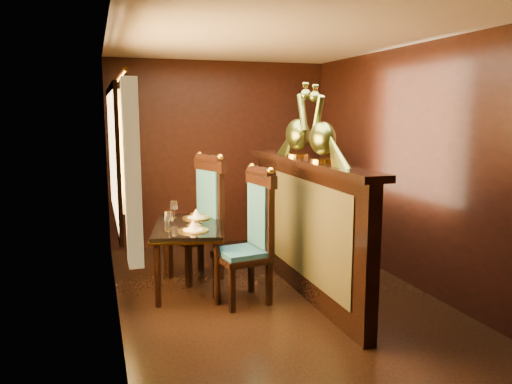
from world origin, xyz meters
TOP-DOWN VIEW (x-y plane):
  - ground at (0.00, 0.00)m, footprint 5.00×5.00m
  - room_shell at (-0.09, 0.02)m, footprint 3.04×5.04m
  - partition at (0.32, 0.30)m, footprint 0.26×2.70m
  - dining_table at (-0.76, 0.80)m, footprint 0.93×1.27m
  - chair_left at (-0.23, 0.26)m, footprint 0.54×0.56m
  - chair_right at (-0.53, 1.12)m, footprint 0.64×0.66m
  - peacock_left at (0.33, -0.06)m, footprint 0.22×0.60m
  - peacock_right at (0.33, 0.51)m, footprint 0.23×0.62m

SIDE VIEW (x-z plane):
  - ground at x=0.00m, z-range 0.00..0.00m
  - dining_table at x=-0.76m, z-range 0.17..1.05m
  - chair_left at x=-0.23m, z-range 0.03..1.35m
  - partition at x=0.32m, z-range 0.03..1.39m
  - chair_right at x=-0.53m, z-range 0.03..1.41m
  - room_shell at x=-0.09m, z-range 0.32..2.84m
  - peacock_left at x=0.33m, z-range 1.36..2.07m
  - peacock_right at x=0.33m, z-range 1.36..2.10m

